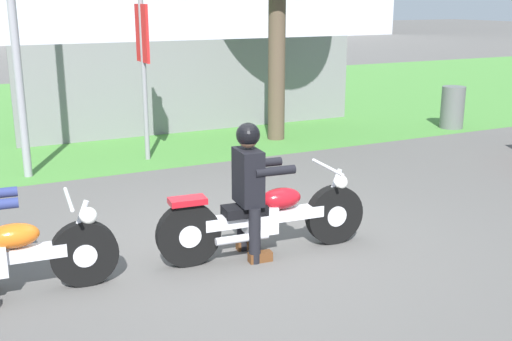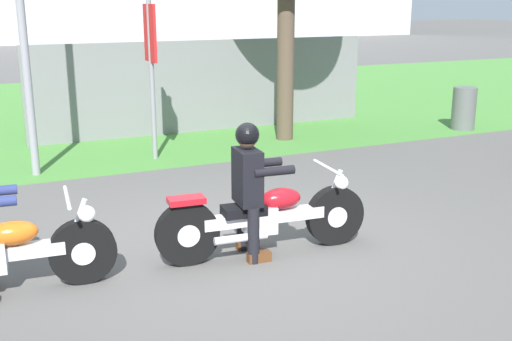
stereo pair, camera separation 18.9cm
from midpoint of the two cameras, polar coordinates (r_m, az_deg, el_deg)
name	(u,v)px [view 2 (the right image)]	position (r m, az deg, el deg)	size (l,w,h in m)	color
ground	(241,248)	(6.72, -0.56, -7.11)	(120.00, 120.00, 0.00)	#565451
grass_verge	(85,110)	(15.56, -15.04, 5.34)	(60.00, 12.00, 0.01)	#478438
motorcycle_lead	(265,218)	(6.45, 1.65, -4.34)	(2.27, 0.66, 0.88)	black
rider_lead	(249,180)	(6.27, 0.24, -0.85)	(0.57, 0.49, 1.40)	black
trash_can	(464,108)	(13.45, 18.82, 5.38)	(0.47, 0.47, 0.86)	#595E5B
sign_banner	(151,54)	(10.27, -9.04, 10.45)	(0.08, 0.60, 2.60)	gray
fence_segment	(208,86)	(12.59, -3.97, 7.70)	(7.00, 0.06, 1.80)	slate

